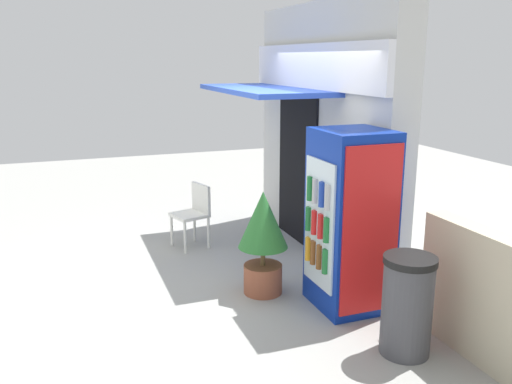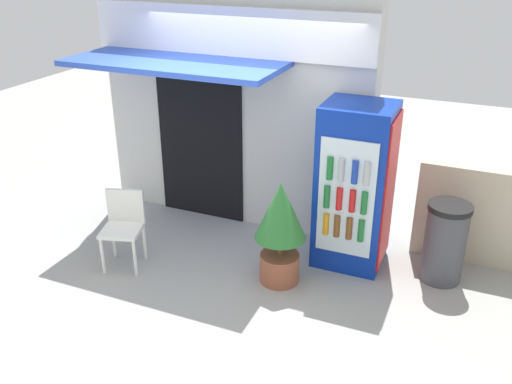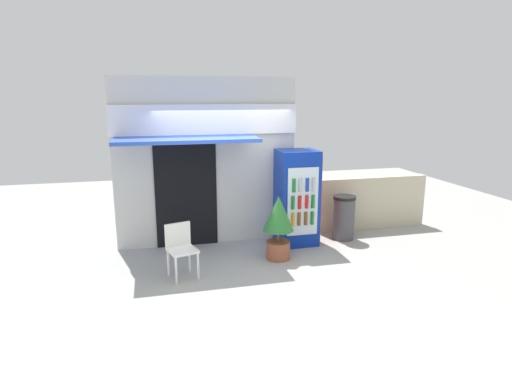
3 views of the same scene
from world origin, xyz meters
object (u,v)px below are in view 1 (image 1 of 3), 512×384
Objects in this scene: plastic_chair at (194,210)px; trash_bin at (407,305)px; drink_cooler at (350,221)px; potted_plant_near_shop at (263,234)px.

trash_bin is at bearing 17.49° from plastic_chair.
drink_cooler is at bearing 24.25° from plastic_chair.
drink_cooler is 2.49m from plastic_chair.
drink_cooler is at bearing -179.83° from trash_bin.
potted_plant_near_shop is 1.29× the size of trash_bin.
trash_bin is at bearing 24.17° from potted_plant_near_shop.
drink_cooler is 2.14× the size of plastic_chair.
potted_plant_near_shop is 1.70m from trash_bin.
trash_bin is (0.97, 0.00, -0.46)m from drink_cooler.
potted_plant_near_shop is (-0.57, -0.69, -0.24)m from drink_cooler.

